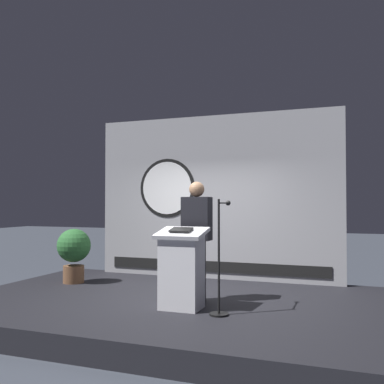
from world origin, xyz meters
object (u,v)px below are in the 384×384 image
Objects in this scene: podium at (182,269)px; potted_plant at (74,250)px; speaker_person at (197,240)px; microphone_stand at (220,273)px.

potted_plant is at bearing 156.18° from podium.
podium is at bearing -95.13° from speaker_person.
potted_plant is at bearing 166.41° from speaker_person.
speaker_person is at bearing -13.59° from potted_plant.
microphone_stand reaches higher than potted_plant.
speaker_person is 1.80× the size of potted_plant.
potted_plant is (-2.45, 1.08, 0.04)m from podium.
speaker_person reaches higher than microphone_stand.
podium reaches higher than potted_plant.
speaker_person is 2.59m from potted_plant.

